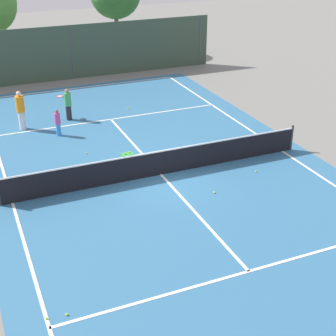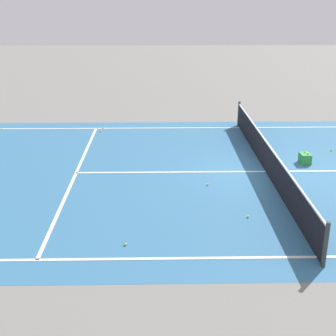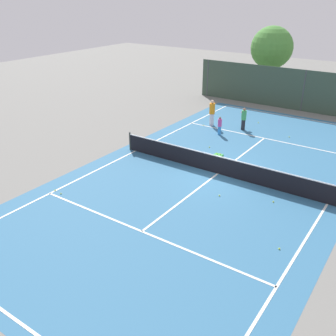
{
  "view_description": "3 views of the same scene",
  "coord_description": "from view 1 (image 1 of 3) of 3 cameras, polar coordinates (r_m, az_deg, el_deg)",
  "views": [
    {
      "loc": [
        -6.44,
        -15.84,
        8.73
      ],
      "look_at": [
        -0.2,
        -1.15,
        0.84
      ],
      "focal_mm": 53.95,
      "sensor_mm": 36.0,
      "label": 1
    },
    {
      "loc": [
        14.89,
        -3.61,
        5.73
      ],
      "look_at": [
        1.49,
        -3.34,
        0.71
      ],
      "focal_mm": 50.7,
      "sensor_mm": 36.0,
      "label": 2
    },
    {
      "loc": [
        8.02,
        -16.2,
        8.64
      ],
      "look_at": [
        -1.03,
        -3.08,
        1.24
      ],
      "focal_mm": 40.79,
      "sensor_mm": 36.0,
      "label": 3
    }
  ],
  "objects": [
    {
      "name": "ball_crate",
      "position": [
        20.18,
        -4.59,
        1.15
      ],
      "size": [
        0.48,
        0.35,
        0.43
      ],
      "color": "green",
      "rests_on": "ground_plane"
    },
    {
      "name": "tennis_net",
      "position": [
        18.97,
        -0.82,
        0.62
      ],
      "size": [
        11.9,
        0.1,
        1.1
      ],
      "color": "#333833",
      "rests_on": "ground_plane"
    },
    {
      "name": "tennis_ball_7",
      "position": [
        26.06,
        -4.5,
        6.72
      ],
      "size": [
        0.07,
        0.07,
        0.07
      ],
      "primitive_type": "sphere",
      "color": "#CCE533",
      "rests_on": "ground_plane"
    },
    {
      "name": "player_2",
      "position": [
        24.78,
        -11.26,
        7.12
      ],
      "size": [
        0.65,
        0.89,
        1.55
      ],
      "color": "#232328",
      "rests_on": "ground_plane"
    },
    {
      "name": "tennis_ball_10",
      "position": [
        17.97,
        5.25,
        -2.77
      ],
      "size": [
        0.07,
        0.07,
        0.07
      ],
      "primitive_type": "sphere",
      "color": "#CCE533",
      "rests_on": "ground_plane"
    },
    {
      "name": "tennis_ball_3",
      "position": [
        23.98,
        -16.85,
        3.86
      ],
      "size": [
        0.07,
        0.07,
        0.07
      ],
      "primitive_type": "sphere",
      "color": "#CCE533",
      "rests_on": "ground_plane"
    },
    {
      "name": "player_0",
      "position": [
        24.07,
        -16.31,
        6.31
      ],
      "size": [
        0.39,
        0.39,
        1.81
      ],
      "color": "silver",
      "rests_on": "ground_plane"
    },
    {
      "name": "tennis_ball_6",
      "position": [
        26.9,
        -11.36,
        6.91
      ],
      "size": [
        0.07,
        0.07,
        0.07
      ],
      "primitive_type": "sphere",
      "color": "#CCE533",
      "rests_on": "ground_plane"
    },
    {
      "name": "ground_plane",
      "position": [
        19.2,
        -0.81,
        -0.75
      ],
      "size": [
        80.0,
        80.0,
        0.0
      ],
      "primitive_type": "plane",
      "color": "slate"
    },
    {
      "name": "tennis_ball_11",
      "position": [
        13.11,
        -11.38,
        -15.92
      ],
      "size": [
        0.07,
        0.07,
        0.07
      ],
      "primitive_type": "sphere",
      "color": "#CCE533",
      "rests_on": "ground_plane"
    },
    {
      "name": "court_surface",
      "position": [
        19.2,
        -0.81,
        -0.74
      ],
      "size": [
        13.0,
        25.0,
        0.01
      ],
      "color": "teal",
      "rests_on": "ground_plane"
    },
    {
      "name": "tennis_ball_2",
      "position": [
        19.67,
        9.91,
        -0.36
      ],
      "size": [
        0.07,
        0.07,
        0.07
      ],
      "primitive_type": "sphere",
      "color": "#CCE533",
      "rests_on": "ground_plane"
    },
    {
      "name": "perimeter_fence",
      "position": [
        31.35,
        -10.83,
        12.7
      ],
      "size": [
        18.0,
        0.12,
        3.2
      ],
      "color": "#384C3D",
      "rests_on": "ground_plane"
    },
    {
      "name": "player_1",
      "position": [
        23.03,
        -12.35,
        5.05
      ],
      "size": [
        0.26,
        0.26,
        1.21
      ],
      "color": "#388CD8",
      "rests_on": "ground_plane"
    },
    {
      "name": "tennis_ball_1",
      "position": [
        21.87,
        10.28,
        2.42
      ],
      "size": [
        0.07,
        0.07,
        0.07
      ],
      "primitive_type": "sphere",
      "color": "#CCE533",
      "rests_on": "ground_plane"
    },
    {
      "name": "tennis_ball_4",
      "position": [
        13.11,
        -13.56,
        -16.19
      ],
      "size": [
        0.07,
        0.07,
        0.07
      ],
      "primitive_type": "sphere",
      "color": "#CCE533",
      "rests_on": "ground_plane"
    },
    {
      "name": "tennis_ball_9",
      "position": [
        18.99,
        -9.28,
        -1.33
      ],
      "size": [
        0.07,
        0.07,
        0.07
      ],
      "primitive_type": "sphere",
      "color": "#CCE533",
      "rests_on": "ground_plane"
    },
    {
      "name": "tennis_ball_0",
      "position": [
        21.16,
        -9.22,
        1.67
      ],
      "size": [
        0.07,
        0.07,
        0.07
      ],
      "primitive_type": "sphere",
      "color": "#CCE533",
      "rests_on": "ground_plane"
    }
  ]
}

